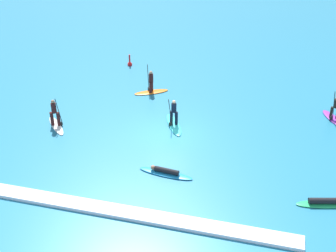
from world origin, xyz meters
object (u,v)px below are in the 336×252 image
at_px(surfer_on_teal_board, 174,119).
at_px(surfer_on_orange_board, 151,87).
at_px(surfer_on_white_board, 55,119).
at_px(surfer_on_purple_board, 334,114).
at_px(marker_buoy, 130,63).
at_px(surfer_on_blue_board, 165,172).
at_px(surfer_on_green_board, 325,203).

relative_size(surfer_on_teal_board, surfer_on_orange_board, 1.16).
height_order(surfer_on_orange_board, surfer_on_white_board, surfer_on_orange_board).
bearing_deg(surfer_on_purple_board, surfer_on_white_board, -98.52).
bearing_deg(marker_buoy, surfer_on_teal_board, -56.15).
height_order(surfer_on_teal_board, surfer_on_orange_board, surfer_on_orange_board).
relative_size(surfer_on_orange_board, surfer_on_white_board, 1.07).
bearing_deg(surfer_on_blue_board, surfer_on_purple_board, -130.55).
bearing_deg(surfer_on_teal_board, surfer_on_white_board, -101.30).
height_order(surfer_on_green_board, marker_buoy, marker_buoy).
relative_size(surfer_on_purple_board, marker_buoy, 2.40).
distance_m(surfer_on_white_board, marker_buoy, 11.34).
relative_size(surfer_on_green_board, surfer_on_blue_board, 0.95).
bearing_deg(surfer_on_blue_board, surfer_on_orange_board, -63.45).
distance_m(surfer_on_orange_board, surfer_on_blue_board, 10.54).
distance_m(surfer_on_purple_board, surfer_on_white_board, 18.52).
height_order(surfer_on_blue_board, surfer_on_purple_board, surfer_on_purple_board).
relative_size(surfer_on_purple_board, surfer_on_white_board, 1.05).
bearing_deg(marker_buoy, surfer_on_blue_board, -64.27).
bearing_deg(marker_buoy, surfer_on_purple_board, -19.27).
bearing_deg(marker_buoy, surfer_on_white_board, -96.37).
relative_size(surfer_on_blue_board, surfer_on_white_board, 1.28).
distance_m(surfer_on_green_board, surfer_on_white_board, 17.16).
xyz_separation_m(surfer_on_white_board, marker_buoy, (1.26, 11.26, -0.38)).
bearing_deg(surfer_on_blue_board, surfer_on_green_board, -177.56).
bearing_deg(surfer_on_purple_board, surfer_on_blue_board, -72.31).
xyz_separation_m(surfer_on_orange_board, marker_buoy, (-3.34, 4.78, -0.27)).
xyz_separation_m(surfer_on_green_board, surfer_on_teal_board, (-9.27, 5.93, 0.30)).
bearing_deg(surfer_on_green_board, surfer_on_purple_board, 69.80).
distance_m(surfer_on_green_board, surfer_on_blue_board, 8.41).
bearing_deg(surfer_on_orange_board, surfer_on_green_board, 107.52).
relative_size(surfer_on_green_board, surfer_on_purple_board, 1.16).
height_order(surfer_on_orange_board, surfer_on_blue_board, surfer_on_orange_board).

